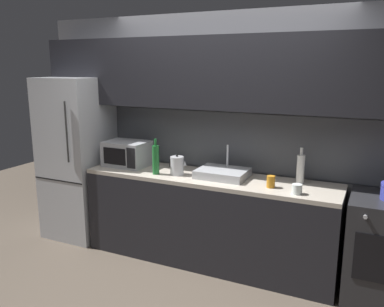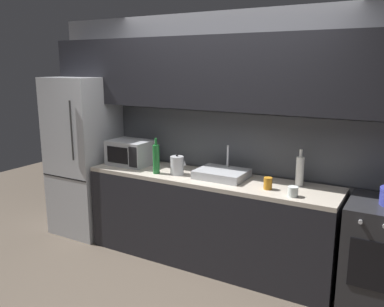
{
  "view_description": "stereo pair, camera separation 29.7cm",
  "coord_description": "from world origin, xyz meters",
  "px_view_note": "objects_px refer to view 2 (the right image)",
  "views": [
    {
      "loc": [
        1.48,
        -2.59,
        1.97
      ],
      "look_at": [
        -0.18,
        0.9,
        1.11
      ],
      "focal_mm": 37.22,
      "sensor_mm": 36.0,
      "label": 1
    },
    {
      "loc": [
        1.74,
        -2.46,
        1.97
      ],
      "look_at": [
        -0.18,
        0.9,
        1.11
      ],
      "focal_mm": 37.22,
      "sensor_mm": 36.0,
      "label": 2
    }
  ],
  "objects_px": {
    "microwave": "(130,152)",
    "mug_clear": "(293,192)",
    "oven_range": "(383,257)",
    "wine_bottle_green": "(156,159)",
    "wine_bottle_white": "(300,171)",
    "kettle": "(177,165)",
    "mug_dark": "(176,162)",
    "mug_amber": "(268,183)",
    "refrigerator": "(84,156)"
  },
  "relations": [
    {
      "from": "microwave",
      "to": "mug_amber",
      "type": "relative_size",
      "value": 4.29
    },
    {
      "from": "refrigerator",
      "to": "mug_dark",
      "type": "distance_m",
      "value": 1.17
    },
    {
      "from": "microwave",
      "to": "mug_clear",
      "type": "height_order",
      "value": "microwave"
    },
    {
      "from": "mug_clear",
      "to": "refrigerator",
      "type": "bearing_deg",
      "value": 175.86
    },
    {
      "from": "wine_bottle_green",
      "to": "mug_clear",
      "type": "xyz_separation_m",
      "value": [
        1.41,
        -0.04,
        -0.11
      ]
    },
    {
      "from": "refrigerator",
      "to": "oven_range",
      "type": "bearing_deg",
      "value": -0.02
    },
    {
      "from": "wine_bottle_green",
      "to": "mug_amber",
      "type": "distance_m",
      "value": 1.17
    },
    {
      "from": "microwave",
      "to": "mug_clear",
      "type": "distance_m",
      "value": 1.88
    },
    {
      "from": "microwave",
      "to": "mug_dark",
      "type": "bearing_deg",
      "value": 20.01
    },
    {
      "from": "mug_clear",
      "to": "mug_amber",
      "type": "bearing_deg",
      "value": 160.33
    },
    {
      "from": "mug_dark",
      "to": "mug_amber",
      "type": "distance_m",
      "value": 1.18
    },
    {
      "from": "wine_bottle_white",
      "to": "kettle",
      "type": "bearing_deg",
      "value": -169.16
    },
    {
      "from": "oven_range",
      "to": "mug_amber",
      "type": "bearing_deg",
      "value": -174.43
    },
    {
      "from": "refrigerator",
      "to": "oven_range",
      "type": "height_order",
      "value": "refrigerator"
    },
    {
      "from": "microwave",
      "to": "wine_bottle_green",
      "type": "xyz_separation_m",
      "value": [
        0.46,
        -0.16,
        0.02
      ]
    },
    {
      "from": "oven_range",
      "to": "microwave",
      "type": "height_order",
      "value": "microwave"
    },
    {
      "from": "wine_bottle_green",
      "to": "mug_amber",
      "type": "xyz_separation_m",
      "value": [
        1.16,
        0.05,
        -0.1
      ]
    },
    {
      "from": "microwave",
      "to": "mug_amber",
      "type": "distance_m",
      "value": 1.63
    },
    {
      "from": "oven_range",
      "to": "mug_amber",
      "type": "distance_m",
      "value": 1.09
    },
    {
      "from": "oven_range",
      "to": "wine_bottle_white",
      "type": "height_order",
      "value": "wine_bottle_white"
    },
    {
      "from": "microwave",
      "to": "wine_bottle_white",
      "type": "xyz_separation_m",
      "value": [
        1.83,
        0.13,
        0.0
      ]
    },
    {
      "from": "kettle",
      "to": "mug_amber",
      "type": "relative_size",
      "value": 1.94
    },
    {
      "from": "wine_bottle_white",
      "to": "mug_amber",
      "type": "bearing_deg",
      "value": -130.75
    },
    {
      "from": "microwave",
      "to": "mug_clear",
      "type": "bearing_deg",
      "value": -6.2
    },
    {
      "from": "wine_bottle_white",
      "to": "mug_clear",
      "type": "height_order",
      "value": "wine_bottle_white"
    },
    {
      "from": "oven_range",
      "to": "wine_bottle_green",
      "type": "relative_size",
      "value": 2.49
    },
    {
      "from": "kettle",
      "to": "mug_dark",
      "type": "relative_size",
      "value": 2.39
    },
    {
      "from": "microwave",
      "to": "kettle",
      "type": "bearing_deg",
      "value": -7.91
    },
    {
      "from": "oven_range",
      "to": "wine_bottle_white",
      "type": "bearing_deg",
      "value": 168.61
    },
    {
      "from": "oven_range",
      "to": "microwave",
      "type": "bearing_deg",
      "value": 179.56
    },
    {
      "from": "wine_bottle_white",
      "to": "refrigerator",
      "type": "bearing_deg",
      "value": -176.57
    },
    {
      "from": "mug_dark",
      "to": "mug_clear",
      "type": "xyz_separation_m",
      "value": [
        1.39,
        -0.38,
        -0.0
      ]
    },
    {
      "from": "wine_bottle_white",
      "to": "wine_bottle_green",
      "type": "height_order",
      "value": "wine_bottle_green"
    },
    {
      "from": "kettle",
      "to": "mug_clear",
      "type": "height_order",
      "value": "kettle"
    },
    {
      "from": "kettle",
      "to": "mug_clear",
      "type": "distance_m",
      "value": 1.21
    },
    {
      "from": "kettle",
      "to": "mug_clear",
      "type": "xyz_separation_m",
      "value": [
        1.21,
        -0.11,
        -0.05
      ]
    },
    {
      "from": "wine_bottle_white",
      "to": "mug_amber",
      "type": "height_order",
      "value": "wine_bottle_white"
    },
    {
      "from": "wine_bottle_white",
      "to": "mug_clear",
      "type": "relative_size",
      "value": 3.88
    },
    {
      "from": "oven_range",
      "to": "wine_bottle_green",
      "type": "xyz_separation_m",
      "value": [
        -2.13,
        -0.14,
        0.6
      ]
    },
    {
      "from": "refrigerator",
      "to": "wine_bottle_white",
      "type": "xyz_separation_m",
      "value": [
        2.51,
        0.15,
        0.12
      ]
    },
    {
      "from": "microwave",
      "to": "mug_dark",
      "type": "xyz_separation_m",
      "value": [
        0.48,
        0.17,
        -0.09
      ]
    },
    {
      "from": "refrigerator",
      "to": "microwave",
      "type": "bearing_deg",
      "value": 1.55
    },
    {
      "from": "mug_amber",
      "to": "wine_bottle_green",
      "type": "bearing_deg",
      "value": -177.53
    },
    {
      "from": "refrigerator",
      "to": "microwave",
      "type": "height_order",
      "value": "refrigerator"
    },
    {
      "from": "kettle",
      "to": "mug_dark",
      "type": "xyz_separation_m",
      "value": [
        -0.19,
        0.27,
        -0.05
      ]
    },
    {
      "from": "refrigerator",
      "to": "wine_bottle_white",
      "type": "distance_m",
      "value": 2.52
    },
    {
      "from": "oven_range",
      "to": "mug_clear",
      "type": "height_order",
      "value": "mug_clear"
    },
    {
      "from": "mug_dark",
      "to": "microwave",
      "type": "bearing_deg",
      "value": -159.99
    },
    {
      "from": "kettle",
      "to": "mug_amber",
      "type": "bearing_deg",
      "value": -1.31
    },
    {
      "from": "mug_dark",
      "to": "mug_amber",
      "type": "xyz_separation_m",
      "value": [
        1.14,
        -0.29,
        0.01
      ]
    }
  ]
}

